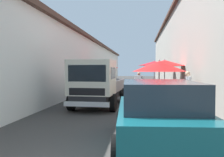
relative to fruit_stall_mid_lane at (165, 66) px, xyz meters
The scene contains 12 objects.
ground 3.27m from the fruit_stall_mid_lane, 56.47° to the left, with size 90.00×90.00×0.00m, color #3D3A38.
building_left_whitewash 9.79m from the fruit_stall_mid_lane, 67.64° to the left, with size 49.80×7.50×4.31m.
building_right_concrete 6.10m from the fruit_stall_mid_lane, 51.07° to the right, with size 49.80×7.50×6.70m.
fruit_stall_mid_lane is the anchor object (origin of this frame).
fruit_stall_near_right 4.15m from the fruit_stall_mid_lane, behind, with size 2.46×2.46×2.16m.
fruit_stall_far_right 3.99m from the fruit_stall_mid_lane, ahead, with size 2.52×2.52×2.41m.
fruit_stall_far_left 5.20m from the fruit_stall_mid_lane, 60.74° to the left, with size 2.90×2.90×2.36m.
hatchback_car 10.18m from the fruit_stall_mid_lane, behind, with size 4.00×2.11×1.45m.
delivery_truck 6.10m from the fruit_stall_mid_lane, 145.81° to the left, with size 5.01×2.19×2.08m.
vendor_by_crates 1.88m from the fruit_stall_mid_lane, 88.38° to the left, with size 0.38×0.56×1.53m.
vendor_in_shade 5.05m from the fruit_stall_mid_lane, behind, with size 0.65×0.23×1.63m.
plastic_stool 1.95m from the fruit_stall_mid_lane, behind, with size 0.30×0.30×0.43m.
Camera 1 is at (-3.49, -0.76, 1.71)m, focal length 39.64 mm.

